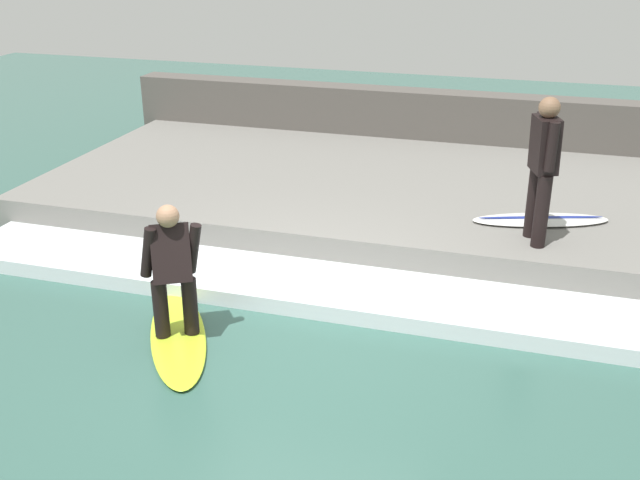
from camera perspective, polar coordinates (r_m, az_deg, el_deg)
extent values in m
plane|color=#386056|center=(7.51, -1.68, -7.10)|extent=(28.00, 28.00, 0.00)
cube|color=slate|center=(10.56, 4.40, 3.39)|extent=(4.40, 9.27, 0.46)
cube|color=#544F49|center=(12.75, 6.90, 8.56)|extent=(0.50, 9.73, 1.23)
cube|color=silver|center=(8.17, 0.15, -3.75)|extent=(1.08, 8.80, 0.18)
ellipsoid|color=#BFE02D|center=(7.52, -10.77, -7.22)|extent=(1.94, 1.40, 0.06)
cylinder|color=black|center=(7.37, -9.86, -4.97)|extent=(0.15, 0.15, 0.58)
cylinder|color=black|center=(7.37, -12.03, -5.16)|extent=(0.15, 0.15, 0.58)
cube|color=black|center=(7.12, -11.29, -1.02)|extent=(0.54, 0.52, 0.60)
sphere|color=#A87A5B|center=(6.98, -11.53, 1.79)|extent=(0.21, 0.21, 0.21)
cylinder|color=black|center=(7.11, -9.64, -0.64)|extent=(0.11, 0.19, 0.50)
cylinder|color=black|center=(7.11, -12.98, -0.92)|extent=(0.11, 0.19, 0.50)
cylinder|color=black|center=(8.75, 15.96, 2.80)|extent=(0.16, 0.16, 0.82)
cylinder|color=black|center=(8.48, 16.53, 2.11)|extent=(0.16, 0.16, 0.82)
cube|color=black|center=(8.40, 16.77, 6.99)|extent=(0.44, 0.35, 0.60)
sphere|color=#846047|center=(8.31, 17.09, 9.63)|extent=(0.23, 0.23, 0.23)
cylinder|color=black|center=(8.60, 16.36, 7.63)|extent=(0.11, 0.12, 0.53)
cylinder|color=black|center=(8.19, 17.26, 6.78)|extent=(0.11, 0.12, 0.53)
ellipsoid|color=white|center=(9.32, 16.45, 1.49)|extent=(0.94, 1.69, 0.06)
ellipsoid|color=navy|center=(9.31, 16.47, 1.67)|extent=(0.54, 1.45, 0.01)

